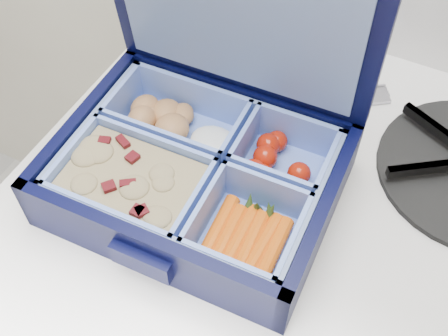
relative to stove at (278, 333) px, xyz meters
The scene contains 4 objects.
stove is the anchor object (origin of this frame).
bento_box 0.44m from the stove, 144.62° to the right, with size 0.25×0.20×0.06m, color black, non-canonical shape.
burner_grate_rear 0.47m from the stove, 133.89° to the left, with size 0.19×0.19×0.02m, color black.
fork 0.41m from the stove, 117.46° to the left, with size 0.02×0.18×0.01m, color #A6A4AF, non-canonical shape.
Camera 1 is at (-0.39, 1.39, 1.23)m, focal length 45.00 mm.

